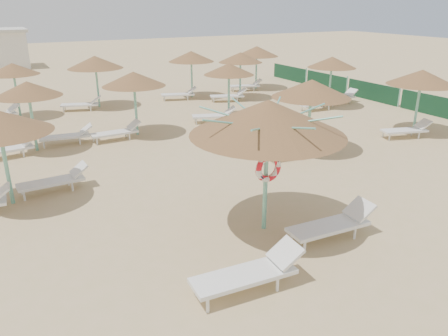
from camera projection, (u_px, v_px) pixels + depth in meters
name	position (u px, v px, depth m)	size (l,w,h in m)	color
ground	(266.00, 230.00, 10.94)	(120.00, 120.00, 0.00)	tan
main_palapa	(268.00, 118.00, 10.03)	(3.67, 3.67, 3.29)	#6CBCA5
lounger_main_a	(251.00, 272.00, 8.56)	(2.30, 0.81, 0.82)	white
lounger_main_b	(334.00, 224.00, 10.46)	(2.24, 0.77, 0.80)	white
palapa_field	(203.00, 71.00, 20.40)	(20.42, 14.93, 2.73)	#6CBCA5
windbreak_fence	(373.00, 92.00, 25.17)	(0.08, 19.84, 1.10)	#1C542F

